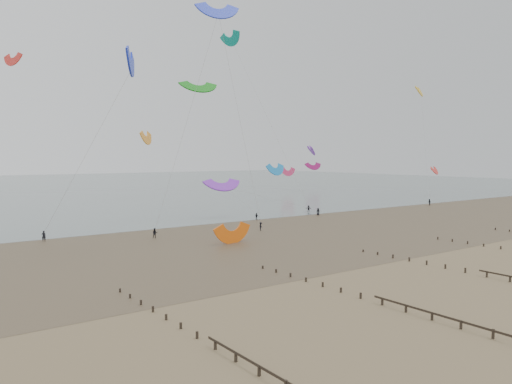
{
  "coord_description": "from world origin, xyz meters",
  "views": [
    {
      "loc": [
        -49.97,
        -36.04,
        13.76
      ],
      "look_at": [
        -3.38,
        28.0,
        8.0
      ],
      "focal_mm": 35.0,
      "sensor_mm": 36.0,
      "label": 1
    }
  ],
  "objects": [
    {
      "name": "ground",
      "position": [
        0.0,
        0.0,
        0.0
      ],
      "size": [
        500.0,
        500.0,
        0.0
      ],
      "primitive_type": "plane",
      "color": "brown",
      "rests_on": "ground"
    },
    {
      "name": "sea_and_shore",
      "position": [
        -4.08,
        34.4,
        0.01
      ],
      "size": [
        500.0,
        665.0,
        0.03
      ],
      "color": "#475654",
      "rests_on": "ground"
    },
    {
      "name": "kitesurfer_lead",
      "position": [
        -30.9,
        48.19,
        0.88
      ],
      "size": [
        0.75,
        0.61,
        1.77
      ],
      "primitive_type": "imported",
      "rotation": [
        0.0,
        0.0,
        2.81
      ],
      "color": "black",
      "rests_on": "ground"
    },
    {
      "name": "kitesurfers",
      "position": [
        18.0,
        46.69,
        0.82
      ],
      "size": [
        124.43,
        19.24,
        1.77
      ],
      "color": "black",
      "rests_on": "ground"
    },
    {
      "name": "grounded_kite",
      "position": [
        -7.17,
        29.0,
        0.0
      ],
      "size": [
        6.89,
        5.74,
        3.43
      ],
      "primitive_type": null,
      "rotation": [
        1.54,
        0.0,
        0.15
      ],
      "color": "orange",
      "rests_on": "ground"
    },
    {
      "name": "kites_airborne",
      "position": [
        -4.72,
        91.17,
        19.89
      ],
      "size": [
        215.57,
        118.92,
        43.85
      ],
      "color": "#1D84D5",
      "rests_on": "ground"
    }
  ]
}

